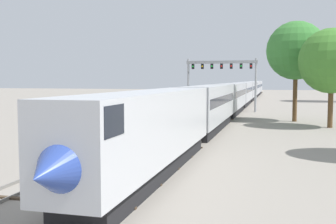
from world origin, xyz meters
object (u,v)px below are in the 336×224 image
Objects in this scene: passenger_train at (243,93)px; trackside_tree_left at (332,61)px; signal_gantry at (221,72)px; trackside_tree_mid at (296,51)px.

trackside_tree_left is at bearing -71.49° from passenger_train.
trackside_tree_mid is (11.46, -14.69, 2.51)m from signal_gantry.
signal_gantry is 1.08× the size of trackside_tree_left.
trackside_tree_left is (12.81, -38.28, 4.89)m from passenger_train.
passenger_train is 12.56× the size of signal_gantry.
signal_gantry is at bearing 127.98° from trackside_tree_mid.
passenger_train is at bearing 82.62° from signal_gantry.
trackside_tree_left is (15.06, -20.91, 0.90)m from signal_gantry.
signal_gantry is (-2.25, -17.38, 3.99)m from passenger_train.
trackside_tree_mid reaches higher than signal_gantry.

